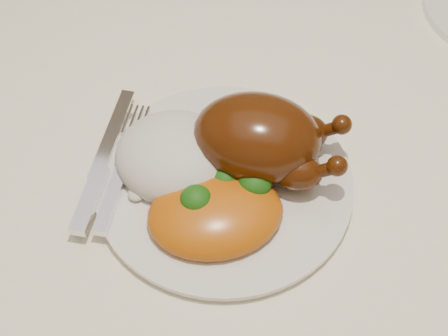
# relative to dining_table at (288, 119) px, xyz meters

# --- Properties ---
(floor) EXTENTS (4.00, 4.00, 0.00)m
(floor) POSITION_rel_dining_table_xyz_m (0.00, 0.00, -0.67)
(floor) COLOR brown
(floor) RESTS_ON ground
(dining_table) EXTENTS (1.60, 0.90, 0.76)m
(dining_table) POSITION_rel_dining_table_xyz_m (0.00, 0.00, 0.00)
(dining_table) COLOR brown
(dining_table) RESTS_ON floor
(tablecloth) EXTENTS (1.73, 1.03, 0.18)m
(tablecloth) POSITION_rel_dining_table_xyz_m (0.00, 0.00, 0.07)
(tablecloth) COLOR white
(tablecloth) RESTS_ON dining_table
(dinner_plate) EXTENTS (0.29, 0.29, 0.01)m
(dinner_plate) POSITION_rel_dining_table_xyz_m (-0.06, -0.19, 0.11)
(dinner_plate) COLOR silver
(dinner_plate) RESTS_ON tablecloth
(roast_chicken) EXTENTS (0.16, 0.11, 0.08)m
(roast_chicken) POSITION_rel_dining_table_xyz_m (-0.03, -0.17, 0.15)
(roast_chicken) COLOR #472107
(roast_chicken) RESTS_ON dinner_plate
(rice_mound) EXTENTS (0.14, 0.13, 0.07)m
(rice_mound) POSITION_rel_dining_table_xyz_m (-0.11, -0.18, 0.13)
(rice_mound) COLOR white
(rice_mound) RESTS_ON dinner_plate
(mac_and_cheese) EXTENTS (0.16, 0.14, 0.05)m
(mac_and_cheese) POSITION_rel_dining_table_xyz_m (-0.06, -0.24, 0.13)
(mac_and_cheese) COLOR #BA560B
(mac_and_cheese) RESTS_ON dinner_plate
(cutlery) EXTENTS (0.04, 0.19, 0.01)m
(cutlery) POSITION_rel_dining_table_xyz_m (-0.18, -0.21, 0.12)
(cutlery) COLOR silver
(cutlery) RESTS_ON dinner_plate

